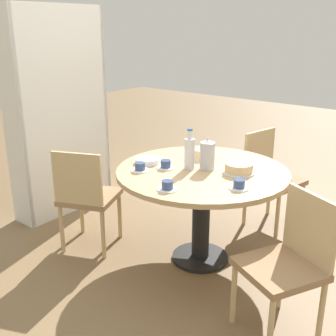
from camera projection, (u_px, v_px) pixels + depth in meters
name	position (u px, v px, depth m)	size (l,w,h in m)	color
ground_plane	(200.00, 259.00, 3.36)	(14.00, 14.00, 0.00)	brown
dining_table	(202.00, 186.00, 3.16)	(1.28, 1.28, 0.75)	black
chair_a	(288.00, 261.00, 2.44)	(0.56, 0.56, 0.87)	tan
chair_b	(270.00, 176.00, 3.81)	(0.49, 0.49, 0.87)	tan
chair_c	(87.00, 195.00, 3.38)	(0.55, 0.55, 0.87)	tan
bookshelf	(60.00, 119.00, 3.99)	(1.00, 0.28, 1.95)	silver
coffee_pot	(207.00, 155.00, 3.09)	(0.11, 0.11, 0.24)	silver
water_bottle	(190.00, 153.00, 3.10)	(0.08, 0.08, 0.31)	silver
cake_main	(239.00, 169.00, 3.03)	(0.23, 0.23, 0.08)	silver
cake_second	(199.00, 154.00, 3.37)	(0.19, 0.19, 0.08)	silver
cup_a	(166.00, 165.00, 3.14)	(0.14, 0.14, 0.06)	white
cup_b	(167.00, 186.00, 2.73)	(0.14, 0.14, 0.06)	white
cup_c	(239.00, 185.00, 2.75)	(0.14, 0.14, 0.06)	white
cup_d	(140.00, 168.00, 3.08)	(0.14, 0.14, 0.06)	white
plate_stack	(147.00, 161.00, 3.25)	(0.19, 0.19, 0.04)	white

